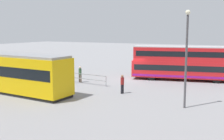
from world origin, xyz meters
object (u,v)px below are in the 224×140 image
at_px(tram_yellow, 11,72).
at_px(pedestrian_near_railing, 80,73).
at_px(double_decker_bus, 185,63).
at_px(info_sign, 36,64).
at_px(street_lamp, 186,52).
at_px(pedestrian_crossing, 122,83).

xyz_separation_m(tram_yellow, pedestrian_near_railing, (-2.97, -6.86, -0.83)).
distance_m(double_decker_bus, tram_yellow, 18.64).
xyz_separation_m(info_sign, street_lamp, (-18.62, 4.97, 2.49)).
bearing_deg(street_lamp, tram_yellow, 6.92).
bearing_deg(street_lamp, pedestrian_crossing, -19.68).
height_order(tram_yellow, street_lamp, street_lamp).
bearing_deg(pedestrian_crossing, tram_yellow, 23.34).
bearing_deg(pedestrian_crossing, double_decker_bus, -110.49).
distance_m(pedestrian_near_railing, info_sign, 6.21).
relative_size(double_decker_bus, tram_yellow, 0.97).
bearing_deg(street_lamp, info_sign, -14.94).
xyz_separation_m(double_decker_bus, info_sign, (16.09, 6.63, -0.34)).
bearing_deg(pedestrian_near_railing, street_lamp, 158.15).
bearing_deg(double_decker_bus, pedestrian_crossing, 69.51).
xyz_separation_m(pedestrian_near_railing, street_lamp, (-12.45, 4.99, 3.11)).
bearing_deg(pedestrian_near_railing, tram_yellow, 66.61).
xyz_separation_m(tram_yellow, street_lamp, (-15.42, -1.87, 2.28)).
xyz_separation_m(double_decker_bus, pedestrian_near_railing, (9.92, 6.61, -0.96)).
relative_size(tram_yellow, pedestrian_near_railing, 7.19).
distance_m(double_decker_bus, pedestrian_near_railing, 11.95).
height_order(tram_yellow, info_sign, tram_yellow).
height_order(pedestrian_near_railing, info_sign, info_sign).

